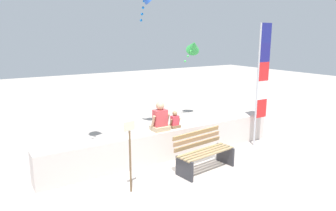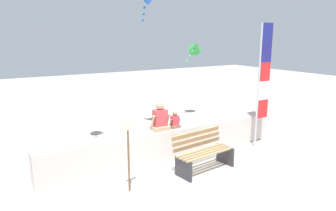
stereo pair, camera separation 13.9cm
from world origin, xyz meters
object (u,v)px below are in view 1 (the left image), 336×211
(flag_banner, at_px, (262,77))
(person_child, at_px, (175,121))
(park_bench, at_px, (204,153))
(person_adult, at_px, (160,119))
(sign_post, at_px, (130,151))
(kite_green, at_px, (193,46))

(flag_banner, bearing_deg, person_child, 168.13)
(flag_banner, bearing_deg, park_bench, -167.57)
(person_child, relative_size, flag_banner, 0.13)
(person_adult, relative_size, sign_post, 0.50)
(person_adult, bearing_deg, kite_green, 42.58)
(park_bench, height_order, kite_green, kite_green)
(park_bench, distance_m, flag_banner, 2.90)
(person_child, height_order, sign_post, sign_post)
(kite_green, xyz_separation_m, sign_post, (-4.48, -4.00, -1.83))
(kite_green, bearing_deg, park_bench, -123.37)
(kite_green, distance_m, sign_post, 6.28)
(person_child, distance_m, kite_green, 4.31)
(person_adult, relative_size, person_child, 1.67)
(person_child, height_order, kite_green, kite_green)
(park_bench, height_order, person_child, person_child)
(flag_banner, xyz_separation_m, kite_green, (0.19, 3.40, 0.73))
(person_child, xyz_separation_m, kite_green, (2.69, 2.87, 1.75))
(flag_banner, relative_size, sign_post, 2.33)
(flag_banner, distance_m, sign_post, 4.47)
(park_bench, bearing_deg, person_adult, 117.12)
(kite_green, bearing_deg, person_child, -133.18)
(person_child, relative_size, sign_post, 0.30)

